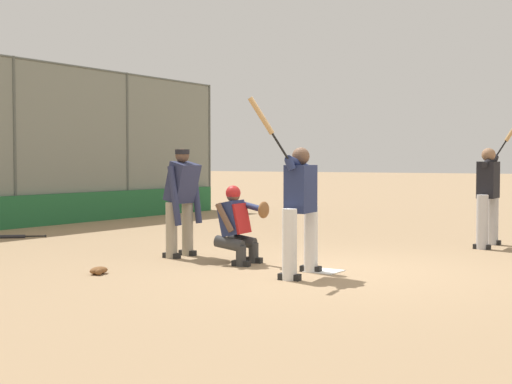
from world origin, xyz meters
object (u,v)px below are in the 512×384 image
batter_at_plate (300,206)px  batter_on_deck (488,193)px  umpire_home (182,199)px  spare_bat_near_backstop (15,236)px  baseball_loose (255,245)px  fielding_glove_on_dirt (99,271)px  catcher_behind_plate (238,223)px

batter_at_plate → batter_on_deck: batter_at_plate is taller
batter_at_plate → umpire_home: batter_at_plate is taller
umpire_home → spare_bat_near_backstop: size_ratio=2.41×
spare_bat_near_backstop → baseball_loose: bearing=152.5°
spare_bat_near_backstop → fielding_glove_on_dirt: bearing=110.5°
spare_bat_near_backstop → batter_at_plate: bearing=129.1°
batter_on_deck → spare_bat_near_backstop: bearing=112.0°
catcher_behind_plate → batter_on_deck: bearing=142.4°
baseball_loose → batter_on_deck: bearing=124.7°
umpire_home → baseball_loose: size_ratio=22.61×
spare_bat_near_backstop → fielding_glove_on_dirt: 5.09m
batter_on_deck → fielding_glove_on_dirt: batter_on_deck is taller
catcher_behind_plate → fielding_glove_on_dirt: size_ratio=4.10×
batter_on_deck → fielding_glove_on_dirt: bearing=147.5°
baseball_loose → umpire_home: bearing=-8.8°
batter_on_deck → spare_bat_near_backstop: (3.64, -7.97, -0.90)m
catcher_behind_plate → baseball_loose: bearing=-160.1°
fielding_glove_on_dirt → batter_on_deck: bearing=150.0°
fielding_glove_on_dirt → baseball_loose: bearing=178.8°
catcher_behind_plate → batter_on_deck: (-4.07, 2.42, 0.35)m
spare_bat_near_backstop → catcher_behind_plate: bearing=131.9°
umpire_home → fielding_glove_on_dirt: size_ratio=6.07×
umpire_home → batter_on_deck: 5.32m
batter_on_deck → spare_bat_near_backstop: 8.81m
fielding_glove_on_dirt → catcher_behind_plate: bearing=151.6°
spare_bat_near_backstop → umpire_home: bearing=132.4°
catcher_behind_plate → spare_bat_near_backstop: (-0.44, -5.55, -0.55)m
baseball_loose → batter_at_plate: bearing=44.5°
fielding_glove_on_dirt → batter_at_plate: bearing=120.8°
catcher_behind_plate → umpire_home: 1.20m
batter_on_deck → baseball_loose: size_ratio=30.35×
catcher_behind_plate → batter_on_deck: batter_on_deck is taller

